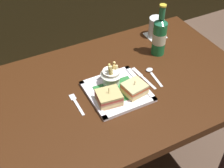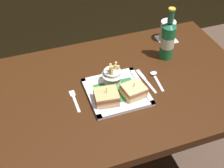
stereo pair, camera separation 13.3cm
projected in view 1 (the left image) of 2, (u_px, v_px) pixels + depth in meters
The scene contains 11 objects.
dining_table at pixel (107, 105), 1.44m from camera, with size 1.33×0.78×0.76m.
square_plate at pixel (117, 92), 1.35m from camera, with size 0.26×0.26×0.02m.
sandwich_half_left at pixel (109, 97), 1.28m from camera, with size 0.11×0.10×0.08m.
sandwich_half_right at pixel (134, 89), 1.32m from camera, with size 0.10×0.10×0.07m.
fries_cup at pixel (111, 75), 1.35m from camera, with size 0.10×0.10×0.12m.
beer_bottle at pixel (159, 36), 1.51m from camera, with size 0.07×0.07×0.27m.
drink_coaster at pixel (155, 36), 1.69m from camera, with size 0.10×0.10×0.00m, color silver.
water_glass at pixel (156, 28), 1.66m from camera, with size 0.08×0.08×0.11m.
fork at pixel (76, 103), 1.30m from camera, with size 0.02×0.14×0.00m.
knife at pixel (143, 77), 1.43m from camera, with size 0.03×0.18×0.00m.
spoon at pixel (151, 72), 1.45m from camera, with size 0.04×0.14×0.01m.
Camera 1 is at (-0.44, -0.91, 1.69)m, focal length 49.27 mm.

